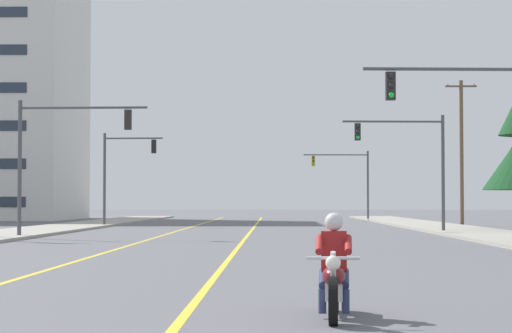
{
  "coord_description": "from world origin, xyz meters",
  "views": [
    {
      "loc": [
        1.3,
        -7.31,
        1.61
      ],
      "look_at": [
        0.85,
        17.04,
        2.52
      ],
      "focal_mm": 67.39,
      "sensor_mm": 36.0,
      "label": 1
    }
  ],
  "objects_px": {
    "traffic_signal_near_right": "(491,122)",
    "traffic_signal_far_right": "(349,174)",
    "utility_pole_right_far": "(462,150)",
    "traffic_signal_mid_right": "(414,154)",
    "traffic_signal_near_left": "(58,145)",
    "motorcycle_with_rider": "(334,276)",
    "traffic_signal_mid_left": "(121,166)"
  },
  "relations": [
    {
      "from": "traffic_signal_mid_right",
      "to": "traffic_signal_far_right",
      "type": "distance_m",
      "value": 35.39
    },
    {
      "from": "traffic_signal_mid_right",
      "to": "traffic_signal_near_right",
      "type": "bearing_deg",
      "value": -91.19
    },
    {
      "from": "motorcycle_with_rider",
      "to": "traffic_signal_near_left",
      "type": "distance_m",
      "value": 31.43
    },
    {
      "from": "motorcycle_with_rider",
      "to": "traffic_signal_near_left",
      "type": "height_order",
      "value": "traffic_signal_near_left"
    },
    {
      "from": "utility_pole_right_far",
      "to": "traffic_signal_mid_right",
      "type": "bearing_deg",
      "value": -109.89
    },
    {
      "from": "traffic_signal_mid_right",
      "to": "traffic_signal_mid_left",
      "type": "bearing_deg",
      "value": 143.57
    },
    {
      "from": "traffic_signal_near_right",
      "to": "utility_pole_right_far",
      "type": "bearing_deg",
      "value": 80.44
    },
    {
      "from": "traffic_signal_near_right",
      "to": "utility_pole_right_far",
      "type": "height_order",
      "value": "utility_pole_right_far"
    },
    {
      "from": "traffic_signal_near_left",
      "to": "traffic_signal_mid_right",
      "type": "relative_size",
      "value": 1.0
    },
    {
      "from": "traffic_signal_near_left",
      "to": "traffic_signal_mid_right",
      "type": "bearing_deg",
      "value": 24.13
    },
    {
      "from": "traffic_signal_near_right",
      "to": "traffic_signal_mid_right",
      "type": "height_order",
      "value": "same"
    },
    {
      "from": "traffic_signal_near_left",
      "to": "utility_pole_right_far",
      "type": "xyz_separation_m",
      "value": [
        22.53,
        22.78,
        1.02
      ]
    },
    {
      "from": "traffic_signal_mid_right",
      "to": "utility_pole_right_far",
      "type": "relative_size",
      "value": 0.62
    },
    {
      "from": "motorcycle_with_rider",
      "to": "traffic_signal_near_right",
      "type": "height_order",
      "value": "traffic_signal_near_right"
    },
    {
      "from": "traffic_signal_near_right",
      "to": "motorcycle_with_rider",
      "type": "bearing_deg",
      "value": -109.54
    },
    {
      "from": "traffic_signal_mid_left",
      "to": "traffic_signal_mid_right",
      "type": "bearing_deg",
      "value": -36.43
    },
    {
      "from": "traffic_signal_mid_right",
      "to": "utility_pole_right_far",
      "type": "xyz_separation_m",
      "value": [
        5.48,
        15.14,
        1.05
      ]
    },
    {
      "from": "traffic_signal_near_left",
      "to": "motorcycle_with_rider",
      "type": "bearing_deg",
      "value": -70.29
    },
    {
      "from": "traffic_signal_near_right",
      "to": "traffic_signal_far_right",
      "type": "relative_size",
      "value": 1.0
    },
    {
      "from": "traffic_signal_near_left",
      "to": "traffic_signal_far_right",
      "type": "xyz_separation_m",
      "value": [
        16.43,
        43.02,
        -0.0
      ]
    },
    {
      "from": "traffic_signal_mid_right",
      "to": "utility_pole_right_far",
      "type": "bearing_deg",
      "value": 70.11
    },
    {
      "from": "traffic_signal_far_right",
      "to": "traffic_signal_mid_right",
      "type": "bearing_deg",
      "value": -88.99
    },
    {
      "from": "traffic_signal_near_right",
      "to": "traffic_signal_mid_left",
      "type": "bearing_deg",
      "value": 117.52
    },
    {
      "from": "traffic_signal_far_right",
      "to": "utility_pole_right_far",
      "type": "height_order",
      "value": "utility_pole_right_far"
    },
    {
      "from": "motorcycle_with_rider",
      "to": "traffic_signal_far_right",
      "type": "relative_size",
      "value": 0.35
    },
    {
      "from": "traffic_signal_mid_left",
      "to": "utility_pole_right_far",
      "type": "relative_size",
      "value": 0.62
    },
    {
      "from": "traffic_signal_near_right",
      "to": "utility_pole_right_far",
      "type": "distance_m",
      "value": 35.49
    },
    {
      "from": "motorcycle_with_rider",
      "to": "traffic_signal_near_right",
      "type": "relative_size",
      "value": 0.35
    },
    {
      "from": "traffic_signal_mid_left",
      "to": "utility_pole_right_far",
      "type": "height_order",
      "value": "utility_pole_right_far"
    },
    {
      "from": "traffic_signal_mid_right",
      "to": "utility_pole_right_far",
      "type": "height_order",
      "value": "utility_pole_right_far"
    },
    {
      "from": "traffic_signal_near_right",
      "to": "traffic_signal_near_left",
      "type": "xyz_separation_m",
      "value": [
        -16.64,
        12.2,
        -0.0
      ]
    },
    {
      "from": "traffic_signal_mid_left",
      "to": "traffic_signal_far_right",
      "type": "xyz_separation_m",
      "value": [
        16.85,
        22.49,
        0.12
      ]
    }
  ]
}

